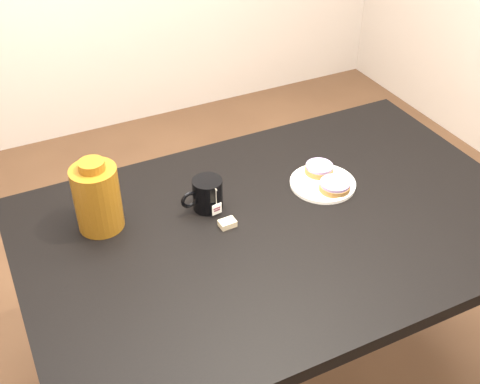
# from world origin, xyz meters

# --- Properties ---
(table) EXTENTS (1.40, 0.90, 0.75)m
(table) POSITION_xyz_m (0.00, 0.00, 0.67)
(table) COLOR black
(table) RESTS_ON ground_plane
(plate) EXTENTS (0.19, 0.19, 0.01)m
(plate) POSITION_xyz_m (0.20, 0.10, 0.76)
(plate) COLOR white
(plate) RESTS_ON table
(bagel_back) EXTENTS (0.11, 0.11, 0.03)m
(bagel_back) POSITION_xyz_m (0.21, 0.14, 0.77)
(bagel_back) COLOR brown
(bagel_back) RESTS_ON plate
(bagel_front) EXTENTS (0.10, 0.10, 0.03)m
(bagel_front) POSITION_xyz_m (0.21, 0.05, 0.77)
(bagel_front) COLOR brown
(bagel_front) RESTS_ON plate
(mug) EXTENTS (0.13, 0.10, 0.09)m
(mug) POSITION_xyz_m (-0.16, 0.15, 0.80)
(mug) COLOR black
(mug) RESTS_ON table
(teabag_pouch) EXTENTS (0.05, 0.03, 0.02)m
(teabag_pouch) POSITION_xyz_m (-0.14, 0.05, 0.76)
(teabag_pouch) COLOR #C6B793
(teabag_pouch) RESTS_ON table
(bagel_package) EXTENTS (0.14, 0.14, 0.21)m
(bagel_package) POSITION_xyz_m (-0.45, 0.20, 0.85)
(bagel_package) COLOR #5B330C
(bagel_package) RESTS_ON table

